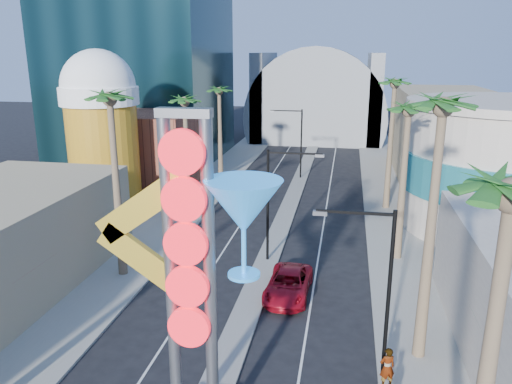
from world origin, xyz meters
name	(u,v)px	position (x,y,z in m)	size (l,w,h in m)	color
sidewalk_west	(199,195)	(-9.50, 35.00, 0.07)	(5.00, 100.00, 0.15)	gray
sidewalk_east	(390,205)	(9.50, 35.00, 0.07)	(5.00, 100.00, 0.15)	gray
median	(295,192)	(0.00, 38.00, 0.07)	(1.60, 84.00, 0.15)	gray
brick_filler_west	(148,150)	(-16.00, 38.00, 4.00)	(10.00, 10.00, 8.00)	brown
filler_east	(443,134)	(16.00, 48.00, 5.00)	(10.00, 20.00, 10.00)	tan
beer_mug	(102,124)	(-17.00, 30.00, 7.84)	(7.00, 7.00, 14.50)	#AE7117
turquoise_building	(508,168)	(18.00, 30.00, 5.25)	(16.60, 16.60, 10.60)	#B0A395
canopy	(317,113)	(0.00, 72.00, 4.31)	(22.00, 16.00, 22.00)	slate
neon_sign	(212,264)	(0.82, 2.96, 7.31)	(6.53, 2.60, 12.55)	gray
streetlight_0	(276,195)	(0.55, 20.00, 4.88)	(3.79, 0.25, 8.00)	black
streetlight_1	(297,137)	(-0.55, 44.00, 4.88)	(3.79, 0.25, 8.00)	black
streetlight_2	(378,280)	(6.72, 8.00, 4.83)	(3.45, 0.25, 8.00)	black
palm_1	(111,110)	(-9.00, 16.00, 10.82)	(2.40, 2.40, 12.70)	brown
palm_2	(185,108)	(-9.00, 30.00, 9.48)	(2.40, 2.40, 11.20)	brown
palm_3	(219,96)	(-9.00, 42.00, 9.48)	(2.40, 2.40, 11.20)	brown
palm_4	(509,221)	(9.00, 0.00, 10.38)	(2.40, 2.40, 12.20)	brown
palm_5	(441,125)	(9.00, 10.00, 11.27)	(2.40, 2.40, 13.20)	brown
palm_6	(408,120)	(9.00, 22.00, 9.93)	(2.40, 2.40, 11.70)	brown
palm_7	(394,92)	(9.00, 34.00, 10.82)	(2.40, 2.40, 12.70)	brown
red_pickup	(288,284)	(2.07, 15.12, 0.75)	(2.50, 5.42, 1.51)	#A80C1D
pedestrian_a	(387,368)	(7.30, 7.25, 1.10)	(0.69, 0.45, 1.90)	gray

